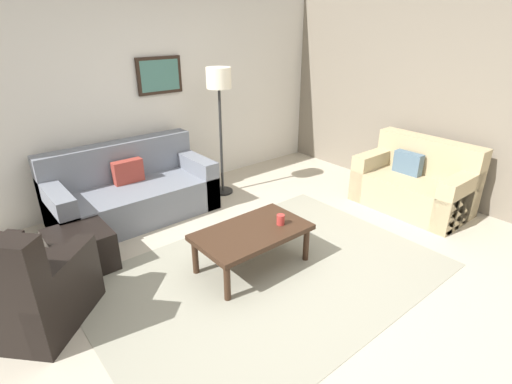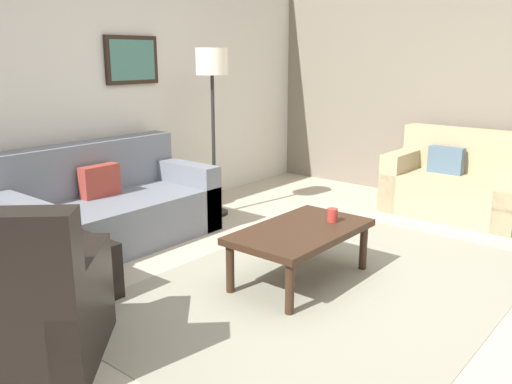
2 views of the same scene
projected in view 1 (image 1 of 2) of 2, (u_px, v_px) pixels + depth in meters
ground_plane at (270, 275)px, 3.77m from camera, size 8.00×8.00×0.00m
rear_partition at (137, 92)px, 5.03m from camera, size 6.00×0.12×2.80m
stone_feature_panel at (448, 93)px, 4.96m from camera, size 0.12×5.20×2.80m
area_rug at (270, 275)px, 3.77m from camera, size 3.25×2.26×0.01m
couch_main at (130, 192)px, 4.84m from camera, size 1.91×0.94×0.88m
couch_loveseat at (416, 184)px, 5.06m from camera, size 0.81×1.36×0.88m
armchair_leather at (21, 295)px, 3.02m from camera, size 1.13×1.13×0.95m
ottoman at (81, 250)px, 3.81m from camera, size 0.56×0.56×0.40m
coffee_table at (252, 235)px, 3.77m from camera, size 1.10×0.64×0.41m
cup at (281, 220)px, 3.83m from camera, size 0.08×0.08×0.10m
lamp_standing at (219, 92)px, 5.02m from camera, size 0.32×0.32×1.71m
framed_artwork at (160, 75)px, 5.06m from camera, size 0.61×0.04×0.47m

